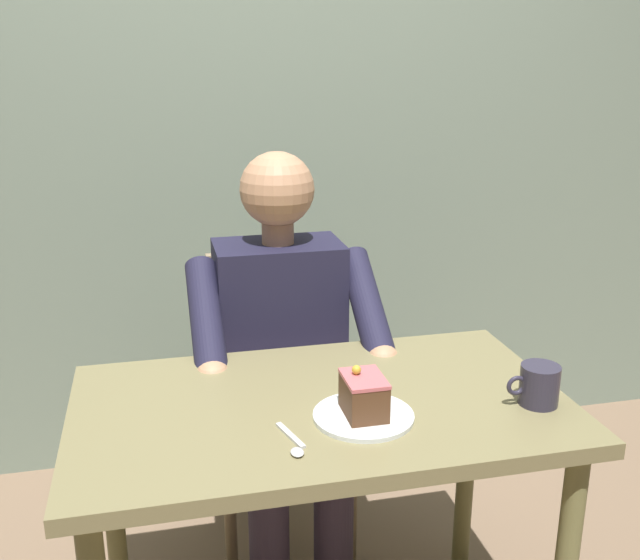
# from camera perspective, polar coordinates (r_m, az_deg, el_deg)

# --- Properties ---
(cafe_rear_panel) EXTENTS (6.40, 0.12, 3.00)m
(cafe_rear_panel) POSITION_cam_1_polar(r_m,az_deg,el_deg) (2.60, -6.05, 17.98)
(cafe_rear_panel) COLOR gray
(cafe_rear_panel) RESTS_ON ground
(dining_table) EXTENTS (1.09, 0.63, 0.73)m
(dining_table) POSITION_cam_1_polar(r_m,az_deg,el_deg) (1.68, 0.09, -12.43)
(dining_table) COLOR olive
(dining_table) RESTS_ON ground
(chair) EXTENTS (0.42, 0.42, 0.88)m
(chair) POSITION_cam_1_polar(r_m,az_deg,el_deg) (2.30, -3.53, -8.15)
(chair) COLOR #8A7659
(chair) RESTS_ON ground
(seated_person) EXTENTS (0.53, 0.58, 1.22)m
(seated_person) POSITION_cam_1_polar(r_m,az_deg,el_deg) (2.08, -2.80, -6.41)
(seated_person) COLOR #1F1E35
(seated_person) RESTS_ON ground
(dessert_plate) EXTENTS (0.22, 0.22, 0.01)m
(dessert_plate) POSITION_cam_1_polar(r_m,az_deg,el_deg) (1.56, 3.43, -10.62)
(dessert_plate) COLOR white
(dessert_plate) RESTS_ON dining_table
(cake_slice) EXTENTS (0.08, 0.11, 0.11)m
(cake_slice) POSITION_cam_1_polar(r_m,az_deg,el_deg) (1.54, 3.46, -9.02)
(cake_slice) COLOR brown
(cake_slice) RESTS_ON dessert_plate
(coffee_cup) EXTENTS (0.12, 0.09, 0.09)m
(coffee_cup) POSITION_cam_1_polar(r_m,az_deg,el_deg) (1.67, 16.82, -7.84)
(coffee_cup) COLOR #2F2C3E
(coffee_cup) RESTS_ON dining_table
(dessert_spoon) EXTENTS (0.04, 0.14, 0.01)m
(dessert_spoon) POSITION_cam_1_polar(r_m,az_deg,el_deg) (1.46, -2.06, -12.78)
(dessert_spoon) COLOR silver
(dessert_spoon) RESTS_ON dining_table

